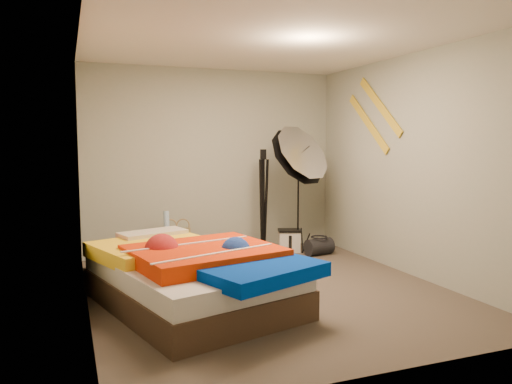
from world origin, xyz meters
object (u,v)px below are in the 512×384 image
wrapping_roll (167,236)px  camera_tripod (263,195)px  duffel_bag (319,247)px  bed (192,275)px  tote_bag (177,242)px  camera_case (289,241)px  photo_umbrella (297,158)px

wrapping_roll → camera_tripod: 1.37m
duffel_bag → bed: bearing=-153.8°
tote_bag → wrapping_roll: bearing=-117.4°
tote_bag → duffel_bag: 1.91m
tote_bag → duffel_bag: (1.79, -0.67, -0.07)m
camera_case → duffel_bag: bearing=-29.6°
photo_umbrella → camera_tripod: 0.67m
duffel_bag → photo_umbrella: photo_umbrella is taller
tote_bag → wrapping_roll: 0.33m
bed → wrapping_roll: bearing=86.2°
duffel_bag → bed: size_ratio=0.16×
bed → photo_umbrella: 2.60m
bed → camera_tripod: 2.31m
wrapping_roll → bed: 1.88m
duffel_bag → bed: bed is taller
camera_tripod → tote_bag: bearing=162.0°
photo_umbrella → camera_tripod: size_ratio=1.29×
tote_bag → camera_case: size_ratio=1.27×
tote_bag → bed: size_ratio=0.16×
camera_case → camera_tripod: camera_tripod is taller
wrapping_roll → camera_case: 1.69m
camera_case → wrapping_roll: bearing=-165.6°
duffel_bag → camera_case: bearing=123.7°
bed → duffel_bag: bearing=34.8°
tote_bag → duffel_bag: size_ratio=1.00×
wrapping_roll → camera_case: (1.67, -0.11, -0.17)m
bed → photo_umbrella: bearing=40.9°
photo_umbrella → camera_tripod: photo_umbrella is taller
camera_case → photo_umbrella: bearing=-69.9°
tote_bag → wrapping_roll: (-0.18, -0.24, 0.13)m
camera_case → bed: bed is taller
camera_case → camera_tripod: bearing=-160.7°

